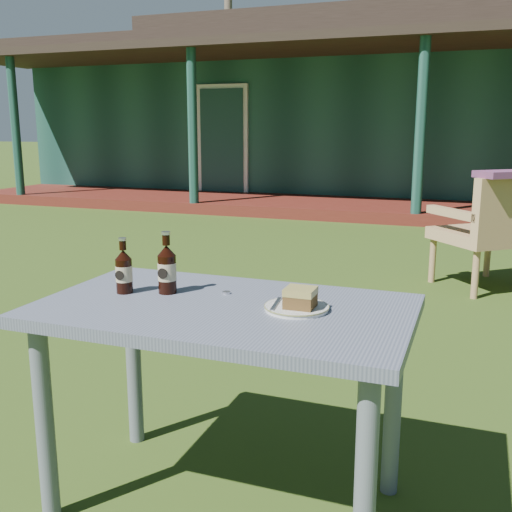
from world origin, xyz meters
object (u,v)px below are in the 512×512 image
at_px(armchair_left, 493,226).
at_px(plate, 297,307).
at_px(cola_bottle_near, 167,269).
at_px(cola_bottle_far, 124,271).
at_px(cafe_table, 224,334).
at_px(cake_slice, 300,297).

bearing_deg(armchair_left, plate, -101.07).
bearing_deg(armchair_left, cola_bottle_near, -108.96).
xyz_separation_m(plate, cola_bottle_near, (-0.47, 0.03, 0.08)).
relative_size(plate, cola_bottle_near, 0.95).
height_order(cola_bottle_far, armchair_left, armchair_left).
relative_size(cafe_table, cake_slice, 13.04).
bearing_deg(plate, armchair_left, 78.93).
height_order(plate, cola_bottle_far, cola_bottle_far).
xyz_separation_m(cola_bottle_near, armchair_left, (1.12, 3.25, -0.29)).
bearing_deg(cola_bottle_far, plate, 1.38).
xyz_separation_m(cafe_table, cake_slice, (0.25, 0.02, 0.15)).
distance_m(plate, cola_bottle_near, 0.48).
distance_m(cafe_table, cola_bottle_near, 0.31).
xyz_separation_m(cola_bottle_near, cola_bottle_far, (-0.14, -0.05, -0.01)).
xyz_separation_m(cake_slice, cola_bottle_near, (-0.49, 0.05, 0.04)).
height_order(cafe_table, cola_bottle_far, cola_bottle_far).
bearing_deg(cafe_table, cola_bottle_near, 165.27).
height_order(cake_slice, cola_bottle_far, cola_bottle_far).
bearing_deg(cake_slice, cola_bottle_far, -179.79).
bearing_deg(cafe_table, plate, 6.69).
xyz_separation_m(cafe_table, plate, (0.24, 0.03, 0.11)).
distance_m(plate, cola_bottle_far, 0.62).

